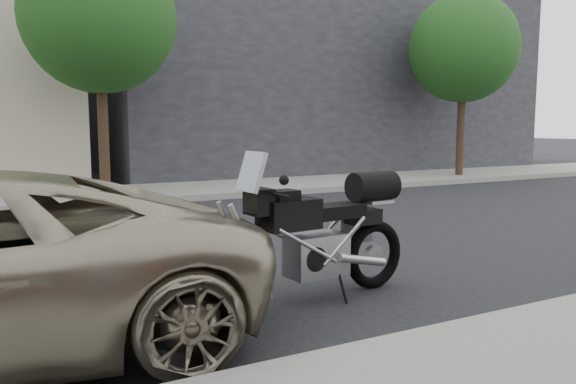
% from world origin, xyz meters
% --- Properties ---
extents(ground, '(120.00, 120.00, 0.00)m').
position_xyz_m(ground, '(0.00, 0.00, 0.00)').
color(ground, black).
rests_on(ground, ground).
extents(far_sidewalk, '(44.00, 3.00, 0.15)m').
position_xyz_m(far_sidewalk, '(0.00, -6.50, 0.07)').
color(far_sidewalk, gray).
rests_on(far_sidewalk, ground).
extents(far_building_dark, '(16.00, 11.00, 7.00)m').
position_xyz_m(far_building_dark, '(-7.00, -13.50, 3.50)').
color(far_building_dark, '#26262B').
rests_on(far_building_dark, ground).
extents(street_tree_left, '(3.40, 3.40, 5.70)m').
position_xyz_m(street_tree_left, '(-9.00, -6.00, 4.14)').
color(street_tree_left, '#382819').
rests_on(street_tree_left, far_sidewalk).
extents(street_tree_mid, '(3.40, 3.40, 5.70)m').
position_xyz_m(street_tree_mid, '(2.00, -6.00, 4.14)').
color(street_tree_mid, '#382819').
rests_on(street_tree_mid, far_sidewalk).
extents(motorcycle, '(2.40, 0.93, 1.52)m').
position_xyz_m(motorcycle, '(1.37, 2.57, 0.66)').
color(motorcycle, black).
rests_on(motorcycle, ground).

